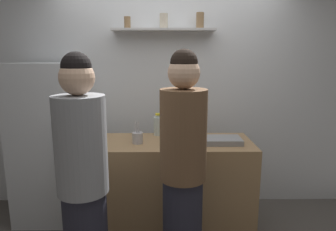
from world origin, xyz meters
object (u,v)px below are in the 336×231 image
object	(u,v)px
baking_pan	(223,140)
wine_bottle_pale_glass	(190,133)
person_brown_jacket	(183,172)
person_grey_hoodie	(83,185)
wine_bottle_green_glass	(96,132)
water_bottle_plastic	(158,125)
utensil_holder	(138,138)
refrigerator	(49,143)
wine_bottle_amber_glass	(172,128)

from	to	relation	value
baking_pan	wine_bottle_pale_glass	bearing A→B (deg)	-167.74
person_brown_jacket	person_grey_hoodie	size ratio (longest dim) A/B	1.01
wine_bottle_pale_glass	person_brown_jacket	xyz separation A→B (m)	(-0.09, -0.52, -0.15)
wine_bottle_green_glass	water_bottle_plastic	bearing A→B (deg)	27.26
utensil_holder	person_brown_jacket	bearing A→B (deg)	-56.43
wine_bottle_green_glass	person_grey_hoodie	size ratio (longest dim) A/B	0.17
wine_bottle_pale_glass	wine_bottle_green_glass	size ratio (longest dim) A/B	1.01
refrigerator	wine_bottle_green_glass	distance (m)	0.72
utensil_holder	water_bottle_plastic	world-z (taller)	water_bottle_plastic
person_brown_jacket	wine_bottle_green_glass	bearing A→B (deg)	-12.64
baking_pan	wine_bottle_amber_glass	world-z (taller)	wine_bottle_amber_glass
baking_pan	person_grey_hoodie	xyz separation A→B (m)	(-1.08, -0.78, -0.08)
person_brown_jacket	refrigerator	bearing A→B (deg)	-10.76
baking_pan	wine_bottle_green_glass	world-z (taller)	wine_bottle_green_glass
utensil_holder	wine_bottle_amber_glass	distance (m)	0.35
baking_pan	person_grey_hoodie	bearing A→B (deg)	-144.38
baking_pan	wine_bottle_pale_glass	size ratio (longest dim) A/B	1.12
wine_bottle_amber_glass	person_brown_jacket	world-z (taller)	person_brown_jacket
person_brown_jacket	person_grey_hoodie	xyz separation A→B (m)	(-0.68, -0.19, -0.01)
utensil_holder	water_bottle_plastic	size ratio (longest dim) A/B	0.96
wine_bottle_pale_glass	person_brown_jacket	distance (m)	0.55
baking_pan	person_brown_jacket	bearing A→B (deg)	-124.46
utensil_holder	wine_bottle_amber_glass	size ratio (longest dim) A/B	0.70
refrigerator	wine_bottle_pale_glass	bearing A→B (deg)	-16.74
baking_pan	person_grey_hoodie	distance (m)	1.34
refrigerator	wine_bottle_pale_glass	xyz separation A→B (m)	(1.44, -0.43, 0.21)
wine_bottle_amber_glass	person_grey_hoodie	size ratio (longest dim) A/B	0.17
refrigerator	wine_bottle_pale_glass	distance (m)	1.52
utensil_holder	person_grey_hoodie	distance (m)	0.84
water_bottle_plastic	refrigerator	bearing A→B (deg)	176.05
baking_pan	utensil_holder	distance (m)	0.79
utensil_holder	wine_bottle_pale_glass	bearing A→B (deg)	-7.65
baking_pan	water_bottle_plastic	distance (m)	0.67
utensil_holder	wine_bottle_pale_glass	distance (m)	0.49
refrigerator	utensil_holder	xyz separation A→B (m)	(0.96, -0.37, 0.16)
utensil_holder	wine_bottle_green_glass	bearing A→B (deg)	-179.78
utensil_holder	water_bottle_plastic	distance (m)	0.35
utensil_holder	person_grey_hoodie	size ratio (longest dim) A/B	0.12
water_bottle_plastic	baking_pan	bearing A→B (deg)	-25.54
refrigerator	wine_bottle_amber_glass	size ratio (longest dim) A/B	5.43
wine_bottle_green_glass	water_bottle_plastic	world-z (taller)	wine_bottle_green_glass
baking_pan	water_bottle_plastic	size ratio (longest dim) A/B	1.52
wine_bottle_amber_glass	person_grey_hoodie	distance (m)	1.09
refrigerator	person_brown_jacket	distance (m)	1.65
baking_pan	person_grey_hoodie	world-z (taller)	person_grey_hoodie
person_grey_hoodie	utensil_holder	bearing A→B (deg)	139.16
refrigerator	water_bottle_plastic	bearing A→B (deg)	-3.95
wine_bottle_pale_glass	person_grey_hoodie	distance (m)	1.07
baking_pan	wine_bottle_pale_glass	xyz separation A→B (m)	(-0.31, -0.07, 0.08)
wine_bottle_pale_glass	person_brown_jacket	world-z (taller)	person_brown_jacket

